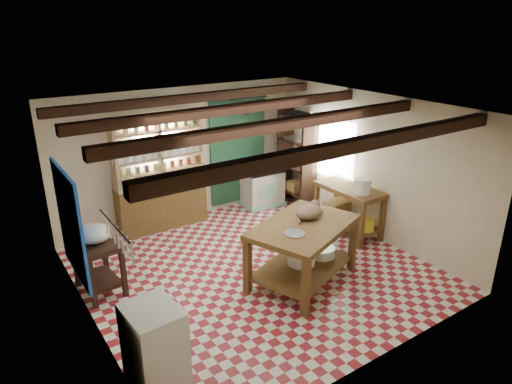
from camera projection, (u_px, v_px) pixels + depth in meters
floor at (254, 270)px, 7.32m from camera, size 5.00×5.00×0.02m
ceiling at (254, 108)px, 6.38m from camera, size 5.00×5.00×0.02m
wall_back at (182, 155)px, 8.78m from camera, size 5.00×0.04×2.60m
wall_front at (382, 264)px, 4.91m from camera, size 5.00×0.04×2.60m
wall_left at (83, 236)px, 5.54m from camera, size 0.04×5.00×2.60m
wall_right at (370, 166)px, 8.15m from camera, size 0.04×5.00×2.60m
ceiling_beams at (254, 116)px, 6.42m from camera, size 5.00×3.80×0.15m
blue_wall_patch at (70, 224)px, 6.33m from camera, size 0.04×1.40×1.60m
green_wall_patch at (238, 148)px, 9.43m from camera, size 1.30×0.04×2.30m
window_back at (156, 139)px, 8.36m from camera, size 0.90×0.02×0.80m
window_right at (331, 148)px, 8.88m from camera, size 0.02×1.30×1.20m
utensil_rail at (115, 236)px, 4.47m from camera, size 0.06×0.90×0.28m
pot_rack at (249, 106)px, 8.77m from camera, size 0.86×0.12×0.36m
shelving_unit at (160, 173)px, 8.42m from camera, size 1.70×0.34×2.20m
tall_rack at (297, 160)px, 9.54m from camera, size 0.40×0.86×2.00m
work_table at (303, 253)px, 6.88m from camera, size 1.93×1.61×0.93m
stove at (262, 187)px, 9.69m from camera, size 0.85×0.59×0.81m
prep_table at (99, 266)px, 6.61m from camera, size 0.62×0.85×0.82m
white_cabinet at (155, 346)px, 4.90m from camera, size 0.57×0.67×0.96m
right_counter at (348, 211)px, 8.39m from camera, size 0.65×1.29×0.92m
cat at (309, 212)px, 6.89m from camera, size 0.56×0.52×0.20m
steel_tray at (294, 233)px, 6.41m from camera, size 0.39×0.39×0.02m
basin_large at (301, 259)px, 6.99m from camera, size 0.56×0.56×0.15m
basin_small at (322, 251)px, 7.22m from camera, size 0.55×0.55×0.15m
kettle_left at (252, 165)px, 9.38m from camera, size 0.23×0.23×0.25m
kettle_right at (267, 164)px, 9.56m from camera, size 0.16×0.16×0.20m
enamel_bowl at (94, 234)px, 6.42m from camera, size 0.52×0.52×0.24m
white_bucket at (363, 186)px, 7.88m from camera, size 0.28×0.28×0.28m
wicker_basket at (336, 208)px, 8.65m from camera, size 0.43×0.35×0.30m
yellow_tub at (366, 225)px, 8.09m from camera, size 0.29×0.29×0.21m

